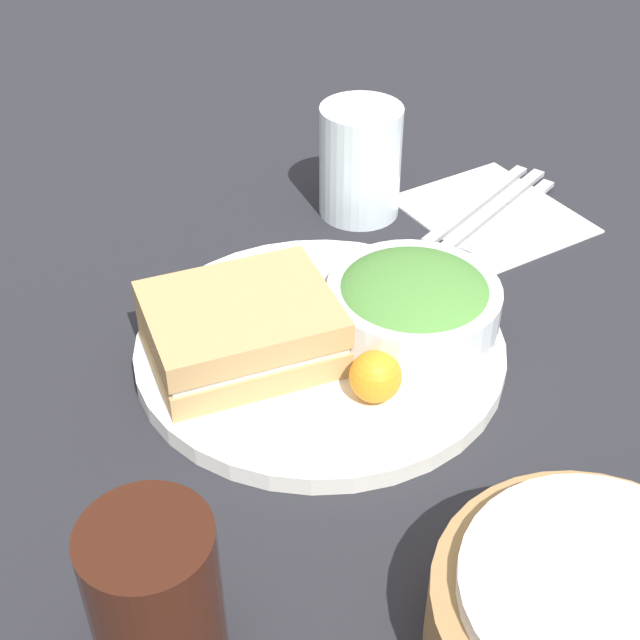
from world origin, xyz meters
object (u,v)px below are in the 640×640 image
Objects in this scene: salad_bowl at (413,305)px; drink_glass at (157,604)px; water_glass at (360,161)px; sandwich at (241,329)px; spoon at (509,215)px; bread_basket at (593,626)px; knife at (493,209)px; plate at (320,348)px; dressing_cup at (334,277)px; fork at (477,204)px.

drink_glass is (0.27, 0.15, 0.01)m from salad_bowl.
water_glass is at bearing -135.65° from drink_glass.
salad_bowl is (-0.12, 0.05, 0.01)m from sandwich.
drink_glass reaches higher than sandwich.
drink_glass is 0.54m from spoon.
salad_bowl is at bearing -171.18° from spoon.
bread_basket is 0.48m from knife.
bread_basket is (0.01, 0.30, 0.03)m from plate.
salad_bowl is 0.81× the size of spoon.
sandwich is at bearing -22.31° from salad_bowl.
bread_basket is (-0.05, 0.32, -0.01)m from sandwich.
spoon is 1.51× the size of water_glass.
sandwich is 1.16× the size of salad_bowl.
water_glass is (-0.10, -0.12, 0.02)m from dressing_cup.
knife is at bearing -149.42° from drink_glass.
fork is at bearing -156.20° from plate.
bread_basket reaches higher than spoon.
spoon is at bearing -126.02° from bread_basket.
drink_glass is at bearing -167.57° from fork.
spoon is (-0.22, -0.03, -0.02)m from dressing_cup.
sandwich is 0.33m from knife.
sandwich reaches higher than fork.
plate is at bearing 48.25° from dressing_cup.
salad_bowl is 2.29× the size of dressing_cup.
bread_basket is 0.98× the size of fork.
fork is at bearing -122.52° from bread_basket.
dressing_cup is 0.32× the size of fork.
fork and spoon have the same top height.
bread_basket is at bearing 74.06° from salad_bowl.
drink_glass is (0.15, 0.20, 0.02)m from sandwich.
dressing_cup is at bearing 176.60° from fork.
dressing_cup is 0.33× the size of bread_basket.
water_glass reaches higher than bread_basket.
sandwich is at bearing -16.25° from plate.
sandwich reaches higher than knife.
plate is 2.17× the size of salad_bowl.
dressing_cup is 0.30× the size of knife.
spoon is at bearing -169.57° from sandwich.
salad_bowl is 0.31m from drink_glass.
drink_glass is 0.62× the size of fork.
knife is (-0.27, -0.40, -0.03)m from bread_basket.
knife is (-0.47, -0.28, -0.05)m from drink_glass.
water_glass is at bearing 129.94° from fork.
bread_basket is 0.49m from fork.
sandwich is at bearing 170.42° from spoon.
bread_basket is at bearing 98.08° from sandwich.
fork is at bearing 90.00° from knife.
drink_glass reaches higher than water_glass.
fork is (-0.46, -0.29, -0.05)m from drink_glass.
dressing_cup is (-0.04, -0.05, 0.02)m from plate.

